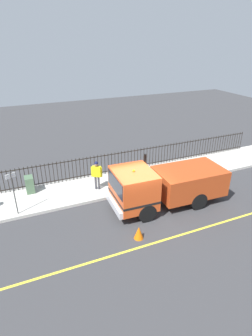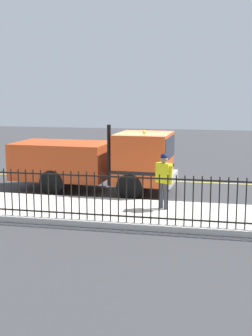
# 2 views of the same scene
# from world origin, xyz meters

# --- Properties ---
(ground_plane) EXTENTS (59.04, 59.04, 0.00)m
(ground_plane) POSITION_xyz_m (0.00, 0.00, 0.00)
(ground_plane) COLOR #38383A
(ground_plane) RESTS_ON ground
(sidewalk_slab) EXTENTS (3.03, 26.84, 0.17)m
(sidewalk_slab) POSITION_xyz_m (3.48, 0.00, 0.08)
(sidewalk_slab) COLOR beige
(sidewalk_slab) RESTS_ON ground
(lane_marking) EXTENTS (0.12, 24.15, 0.01)m
(lane_marking) POSITION_xyz_m (-2.34, 0.00, 0.00)
(lane_marking) COLOR yellow
(lane_marking) RESTS_ON ground
(work_truck) EXTENTS (2.58, 6.44, 2.72)m
(work_truck) POSITION_xyz_m (0.29, -1.41, 1.31)
(work_truck) COLOR #D84C1E
(work_truck) RESTS_ON ground
(worker_standing) EXTENTS (0.46, 0.58, 1.81)m
(worker_standing) POSITION_xyz_m (3.07, 1.33, 1.28)
(worker_standing) COLOR yellow
(worker_standing) RESTS_ON sidewalk_slab
(iron_fence) EXTENTS (0.04, 22.85, 1.44)m
(iron_fence) POSITION_xyz_m (4.79, 0.00, 0.90)
(iron_fence) COLOR black
(iron_fence) RESTS_ON sidewalk_slab
(utility_cabinet) EXTENTS (0.63, 0.47, 0.98)m
(utility_cabinet) POSITION_xyz_m (4.30, 5.06, 0.66)
(utility_cabinet) COLOR #4C6B4C
(utility_cabinet) RESTS_ON sidewalk_slab
(traffic_cone) EXTENTS (0.44, 0.44, 0.63)m
(traffic_cone) POSITION_xyz_m (-1.76, 0.91, 0.32)
(traffic_cone) COLOR orange
(traffic_cone) RESTS_ON ground
(street_sign) EXTENTS (0.23, 0.47, 2.39)m
(street_sign) POSITION_xyz_m (2.26, 5.89, 1.66)
(street_sign) COLOR #4C4C4C
(street_sign) RESTS_ON sidewalk_slab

